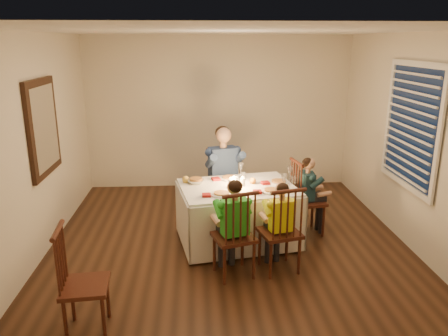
{
  "coord_description": "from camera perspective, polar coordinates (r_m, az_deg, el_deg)",
  "views": [
    {
      "loc": [
        -0.39,
        -4.97,
        2.5
      ],
      "look_at": [
        -0.06,
        0.15,
        1.0
      ],
      "focal_mm": 35.0,
      "sensor_mm": 36.0,
      "label": 1
    }
  ],
  "objects": [
    {
      "name": "ground",
      "position": [
        5.57,
        0.73,
        -10.33
      ],
      "size": [
        5.0,
        5.0,
        0.0
      ],
      "primitive_type": "plane",
      "color": "black",
      "rests_on": "ground"
    },
    {
      "name": "wall_left",
      "position": [
        5.43,
        -23.61,
        2.19
      ],
      "size": [
        0.02,
        5.0,
        2.6
      ],
      "primitive_type": "cube",
      "color": "beige",
      "rests_on": "ground"
    },
    {
      "name": "wall_right",
      "position": [
        5.75,
        23.77,
        2.89
      ],
      "size": [
        0.02,
        5.0,
        2.6
      ],
      "primitive_type": "cube",
      "color": "beige",
      "rests_on": "ground"
    },
    {
      "name": "wall_back",
      "position": [
        7.57,
        -0.7,
        7.2
      ],
      "size": [
        4.5,
        0.02,
        2.6
      ],
      "primitive_type": "cube",
      "color": "beige",
      "rests_on": "ground"
    },
    {
      "name": "ceiling",
      "position": [
        4.98,
        0.85,
        17.48
      ],
      "size": [
        5.0,
        5.0,
        0.0
      ],
      "primitive_type": "plane",
      "color": "white",
      "rests_on": "wall_back"
    },
    {
      "name": "dining_table",
      "position": [
        5.52,
        1.8,
        -4.53
      ],
      "size": [
        1.6,
        1.28,
        0.72
      ],
      "rotation": [
        0.0,
        0.0,
        0.18
      ],
      "color": "white",
      "rests_on": "ground"
    },
    {
      "name": "chair_adult",
      "position": [
        6.46,
        -0.04,
        -6.46
      ],
      "size": [
        0.51,
        0.5,
        1.02
      ],
      "primitive_type": null,
      "rotation": [
        0.0,
        0.0,
        0.28
      ],
      "color": "#36110E",
      "rests_on": "ground"
    },
    {
      "name": "chair_near_left",
      "position": [
        4.99,
        1.27,
        -13.7
      ],
      "size": [
        0.52,
        0.5,
        1.02
      ],
      "primitive_type": null,
      "rotation": [
        0.0,
        0.0,
        3.44
      ],
      "color": "#36110E",
      "rests_on": "ground"
    },
    {
      "name": "chair_near_right",
      "position": [
        5.13,
        7.11,
        -12.97
      ],
      "size": [
        0.5,
        0.49,
        1.02
      ],
      "primitive_type": null,
      "rotation": [
        0.0,
        0.0,
        3.38
      ],
      "color": "#36110E",
      "rests_on": "ground"
    },
    {
      "name": "chair_end",
      "position": [
        6.08,
        10.64,
        -8.27
      ],
      "size": [
        0.47,
        0.48,
        1.02
      ],
      "primitive_type": null,
      "rotation": [
        0.0,
        0.0,
        1.75
      ],
      "color": "#36110E",
      "rests_on": "ground"
    },
    {
      "name": "chair_extra",
      "position": [
        4.35,
        -17.15,
        -19.51
      ],
      "size": [
        0.43,
        0.44,
        1.0
      ],
      "primitive_type": null,
      "rotation": [
        0.0,
        0.0,
        1.66
      ],
      "color": "#36110E",
      "rests_on": "ground"
    },
    {
      "name": "adult",
      "position": [
        6.46,
        -0.04,
        -6.46
      ],
      "size": [
        0.62,
        0.6,
        1.35
      ],
      "primitive_type": null,
      "rotation": [
        0.0,
        0.0,
        0.28
      ],
      "color": "navy",
      "rests_on": "ground"
    },
    {
      "name": "child_green",
      "position": [
        4.99,
        1.27,
        -13.7
      ],
      "size": [
        0.46,
        0.44,
        1.11
      ],
      "primitive_type": null,
      "rotation": [
        0.0,
        0.0,
        3.44
      ],
      "color": "green",
      "rests_on": "ground"
    },
    {
      "name": "child_yellow",
      "position": [
        5.13,
        7.11,
        -12.97
      ],
      "size": [
        0.4,
        0.38,
        1.04
      ],
      "primitive_type": null,
      "rotation": [
        0.0,
        0.0,
        3.38
      ],
      "color": "#FAF61B",
      "rests_on": "ground"
    },
    {
      "name": "child_teal",
      "position": [
        6.08,
        10.64,
        -8.27
      ],
      "size": [
        0.37,
        0.39,
        1.05
      ],
      "primitive_type": null,
      "rotation": [
        0.0,
        0.0,
        1.75
      ],
      "color": "#18333C",
      "rests_on": "ground"
    },
    {
      "name": "setting_adult",
      "position": [
        5.73,
        0.7,
        -1.36
      ],
      "size": [
        0.3,
        0.3,
        0.02
      ],
      "primitive_type": "cylinder",
      "rotation": [
        0.0,
        0.0,
        0.18
      ],
      "color": "silver",
      "rests_on": "dining_table"
    },
    {
      "name": "setting_green",
      "position": [
        5.14,
        -0.34,
        -3.45
      ],
      "size": [
        0.3,
        0.3,
        0.02
      ],
      "primitive_type": "cylinder",
      "rotation": [
        0.0,
        0.0,
        0.18
      ],
      "color": "silver",
      "rests_on": "dining_table"
    },
    {
      "name": "setting_yellow",
      "position": [
        5.28,
        6.24,
        -3.01
      ],
      "size": [
        0.3,
        0.3,
        0.02
      ],
      "primitive_type": "cylinder",
      "rotation": [
        0.0,
        0.0,
        0.18
      ],
      "color": "silver",
      "rests_on": "dining_table"
    },
    {
      "name": "setting_teal",
      "position": [
        5.62,
        7.14,
        -1.85
      ],
      "size": [
        0.3,
        0.3,
        0.02
      ],
      "primitive_type": "cylinder",
      "rotation": [
        0.0,
        0.0,
        0.18
      ],
      "color": "silver",
      "rests_on": "dining_table"
    },
    {
      "name": "candle_left",
      "position": [
        5.41,
        0.87,
        -1.99
      ],
      "size": [
        0.06,
        0.06,
        0.1
      ],
      "primitive_type": "cylinder",
      "color": "white",
      "rests_on": "dining_table"
    },
    {
      "name": "candle_right",
      "position": [
        5.45,
        2.44,
        -1.87
      ],
      "size": [
        0.06,
        0.06,
        0.1
      ],
      "primitive_type": "cylinder",
      "color": "white",
      "rests_on": "dining_table"
    },
    {
      "name": "squash",
      "position": [
        5.59,
        -5.03,
        -1.5
      ],
      "size": [
        0.09,
        0.09,
        0.09
      ],
      "primitive_type": "sphere",
      "color": "gold",
      "rests_on": "dining_table"
    },
    {
      "name": "orange_fruit",
      "position": [
        5.54,
        3.79,
        -1.69
      ],
      "size": [
        0.08,
        0.08,
        0.08
      ],
      "primitive_type": "sphere",
      "color": "orange",
      "rests_on": "dining_table"
    },
    {
      "name": "serving_bowl",
      "position": [
        5.56,
        -3.68,
        -1.77
      ],
      "size": [
        0.21,
        0.21,
        0.05
      ],
      "primitive_type": "imported",
      "rotation": [
        0.0,
        0.0,
        -0.01
      ],
      "color": "silver",
      "rests_on": "dining_table"
    },
    {
      "name": "wall_mirror",
      "position": [
        5.66,
        -22.54,
        4.91
      ],
      "size": [
        0.06,
        0.95,
        1.15
      ],
      "color": "black",
      "rests_on": "wall_left"
    },
    {
      "name": "window_blinds",
      "position": [
        5.78,
        23.17,
        5.05
      ],
      "size": [
        0.07,
        1.34,
        1.54
      ],
      "color": "#0C1932",
      "rests_on": "wall_right"
    }
  ]
}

